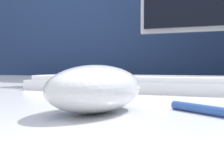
{
  "coord_description": "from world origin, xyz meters",
  "views": [
    {
      "loc": [
        0.12,
        -0.42,
        0.79
      ],
      "look_at": [
        0.0,
        -0.14,
        0.77
      ],
      "focal_mm": 50.0,
      "sensor_mm": 36.0,
      "label": 1
    }
  ],
  "objects": [
    {
      "name": "keyboard",
      "position": [
        -0.02,
        0.06,
        0.76
      ],
      "size": [
        0.4,
        0.12,
        0.02
      ],
      "rotation": [
        0.0,
        0.0,
        0.02
      ],
      "color": "white",
      "rests_on": "desk"
    },
    {
      "name": "partition_panel",
      "position": [
        0.0,
        0.71,
        0.71
      ],
      "size": [
        5.0,
        0.03,
        1.42
      ],
      "color": "navy",
      "rests_on": "ground_plane"
    },
    {
      "name": "computer_mouse_near",
      "position": [
        0.0,
        -0.18,
        0.77
      ],
      "size": [
        0.08,
        0.12,
        0.04
      ],
      "rotation": [
        0.0,
        0.0,
        -0.08
      ],
      "color": "silver",
      "rests_on": "desk"
    }
  ]
}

